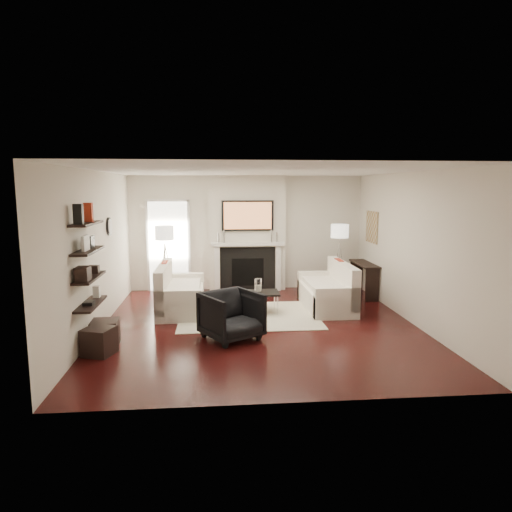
{
  "coord_description": "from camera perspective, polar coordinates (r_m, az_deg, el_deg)",
  "views": [
    {
      "loc": [
        -0.77,
        -7.8,
        2.41
      ],
      "look_at": [
        0.0,
        0.6,
        1.15
      ],
      "focal_mm": 32.0,
      "sensor_mm": 36.0,
      "label": 1
    }
  ],
  "objects": [
    {
      "name": "console_leg_n",
      "position": [
        10.05,
        14.33,
        -3.58
      ],
      "size": [
        0.3,
        0.04,
        0.71
      ],
      "primitive_type": "cube",
      "color": "black",
      "rests_on": "floor"
    },
    {
      "name": "lamp_left_leg_a",
      "position": [
        10.17,
        -10.63,
        -1.91
      ],
      "size": [
        0.25,
        0.02,
        1.23
      ],
      "primitive_type": "cylinder",
      "rotation": [
        0.18,
        0.0,
        4.71
      ],
      "color": "silver",
      "rests_on": "floor"
    },
    {
      "name": "tv_screen",
      "position": [
        10.54,
        -1.04,
        5.06
      ],
      "size": [
        1.1,
        0.0,
        0.62
      ],
      "primitive_type": "cube",
      "color": "#BF723F",
      "rests_on": "tv_body"
    },
    {
      "name": "mantel_pilaster_l",
      "position": [
        10.68,
        -4.89,
        -1.57
      ],
      "size": [
        0.12,
        0.08,
        1.1
      ],
      "primitive_type": "cube",
      "color": "white",
      "rests_on": "floor"
    },
    {
      "name": "console_leg_s",
      "position": [
        11.07,
        12.43,
        -2.41
      ],
      "size": [
        0.3,
        0.04,
        0.71
      ],
      "primitive_type": "cube",
      "color": "black",
      "rests_on": "floor"
    },
    {
      "name": "decor_wine_rack",
      "position": [
        6.85,
        -20.83,
        -2.1
      ],
      "size": [
        0.18,
        0.25,
        0.2
      ],
      "primitive_type": "cube",
      "color": "black",
      "rests_on": "shelf_lower"
    },
    {
      "name": "decor_box_small",
      "position": [
        7.41,
        -19.61,
        -1.58
      ],
      "size": [
        0.15,
        0.12,
        0.12
      ],
      "primitive_type": "cube",
      "color": "black",
      "rests_on": "shelf_lower"
    },
    {
      "name": "loveseat_left_arm_n",
      "position": [
        8.38,
        -9.7,
        -6.21
      ],
      "size": [
        0.85,
        0.18,
        0.6
      ],
      "primitive_type": "cube",
      "color": "white",
      "rests_on": "floor"
    },
    {
      "name": "shelf_top",
      "position": [
        7.07,
        -20.43,
        3.82
      ],
      "size": [
        0.25,
        1.0,
        0.04
      ],
      "primitive_type": "cube",
      "color": "black",
      "rests_on": "wall_left"
    },
    {
      "name": "loveseat_right_arm_s",
      "position": [
        10.13,
        7.66,
        -3.61
      ],
      "size": [
        0.85,
        0.18,
        0.6
      ],
      "primitive_type": "cube",
      "color": "white",
      "rests_on": "floor"
    },
    {
      "name": "door_trim_top",
      "position": [
        10.82,
        -11.04,
        6.85
      ],
      "size": [
        1.02,
        0.06,
        0.06
      ],
      "primitive_type": "cube",
      "color": "white",
      "rests_on": "wall_back"
    },
    {
      "name": "lamp_left_post",
      "position": [
        10.18,
        -11.25,
        -1.91
      ],
      "size": [
        0.02,
        0.02,
        1.2
      ],
      "primitive_type": "cylinder",
      "color": "silver",
      "rests_on": "floor"
    },
    {
      "name": "loveseat_left_back",
      "position": [
        9.15,
        -11.44,
        -3.57
      ],
      "size": [
        0.18,
        1.8,
        0.8
      ],
      "primitive_type": "cube",
      "color": "white",
      "rests_on": "floor"
    },
    {
      "name": "room_envelope",
      "position": [
        7.91,
        0.4,
        0.79
      ],
      "size": [
        6.0,
        6.0,
        6.0
      ],
      "color": "black",
      "rests_on": "ground"
    },
    {
      "name": "door_trim_r",
      "position": [
        10.87,
        -8.36,
        1.21
      ],
      "size": [
        0.06,
        0.06,
        2.16
      ],
      "primitive_type": "cube",
      "color": "white",
      "rests_on": "floor"
    },
    {
      "name": "hurricane_candle",
      "position": [
        8.82,
        0.26,
        -4.04
      ],
      "size": [
        0.09,
        0.09,
        0.13
      ],
      "primitive_type": "cylinder",
      "color": "white",
      "rests_on": "coffee_table"
    },
    {
      "name": "decor_frame_b",
      "position": [
        7.32,
        -19.85,
        1.69
      ],
      "size": [
        0.04,
        0.22,
        0.18
      ],
      "primitive_type": "cube",
      "color": "black",
      "rests_on": "shelf_upper"
    },
    {
      "name": "clock_face",
      "position": [
        8.94,
        -17.75,
        3.53
      ],
      "size": [
        0.01,
        0.29,
        0.29
      ],
      "primitive_type": "cylinder",
      "rotation": [
        0.0,
        1.57,
        0.0
      ],
      "color": "white",
      "rests_on": "clock_rim"
    },
    {
      "name": "pillow_left_orange",
      "position": [
        9.4,
        -11.29,
        -1.97
      ],
      "size": [
        0.1,
        0.42,
        0.42
      ],
      "primitive_type": "cube",
      "color": "#9D2713",
      "rests_on": "loveseat_left_cushion"
    },
    {
      "name": "shelf_bottom",
      "position": [
        7.26,
        -19.94,
        -5.66
      ],
      "size": [
        0.25,
        1.0,
        0.03
      ],
      "primitive_type": "cube",
      "color": "black",
      "rests_on": "wall_left"
    },
    {
      "name": "armchair",
      "position": [
        7.37,
        -3.08,
        -7.16
      ],
      "size": [
        1.1,
        1.08,
        0.85
      ],
      "primitive_type": "imported",
      "rotation": [
        0.0,
        0.0,
        0.54
      ],
      "color": "black",
      "rests_on": "floor"
    },
    {
      "name": "lamp_left_leg_b",
      "position": [
        10.28,
        -11.5,
        -1.82
      ],
      "size": [
        0.14,
        0.22,
        1.23
      ],
      "primitive_type": "cylinder",
      "rotation": [
        0.18,
        0.0,
        0.52
      ],
      "color": "silver",
      "rests_on": "floor"
    },
    {
      "name": "lamp_right_leg_b",
      "position": [
        10.65,
        9.89,
        -1.42
      ],
      "size": [
        0.14,
        0.22,
        1.23
      ],
      "primitive_type": "cylinder",
      "rotation": [
        0.18,
        0.0,
        0.52
      ],
      "color": "silver",
      "rests_on": "floor"
    },
    {
      "name": "hurricane_glass",
      "position": [
        8.81,
        0.26,
        -3.63
      ],
      "size": [
        0.14,
        0.14,
        0.25
      ],
      "primitive_type": "cylinder",
      "color": "white",
      "rests_on": "coffee_table"
    },
    {
      "name": "coffee_leg_ne",
      "position": [
        8.72,
        2.7,
        -6.26
      ],
      "size": [
        0.02,
        0.02,
        0.38
      ],
      "primitive_type": "cylinder",
      "color": "silver",
      "rests_on": "floor"
    },
    {
      "name": "lamp_right_leg_c",
      "position": [
        10.47,
        10.16,
        -1.6
      ],
      "size": [
        0.14,
        0.22,
        1.23
      ],
      "primitive_type": "cylinder",
      "rotation": [
        0.18,
        0.0,
        2.62
      ],
      "color": "silver",
      "rests_on": "floor"
    },
    {
      "name": "lamp_right_shade",
      "position": [
        10.47,
        10.43,
        3.09
      ],
      "size": [
        0.4,
        0.4,
        0.3
      ],
      "primitive_type": "cylinder",
      "color": "white",
      "rests_on": "lamp_right_post"
    },
    {
      "name": "lamp_left_leg_c",
      "position": [
        10.1,
        -11.61,
        -2.01
      ],
      "size": [
        0.14,
        0.22,
        1.23
      ],
      "primitive_type": "cylinder",
      "rotation": [
        0.18,
        0.0,
        2.62
      ],
      "color": "silver",
      "rests_on": "floor"
    },
    {
      "name": "candlestick_l_tall",
      "position": [
        10.56,
        -4.02,
        2.47
      ],
      "size": [
        0.04,
        0.04,
        0.3
      ],
      "primitive_type": "cylinder",
      "color": "silver",
      "rests_on": "mantel_shelf"
    },
    {
      "name": "pillow_right_charcoal",
      "position": [
        9.08,
        11.33,
        -2.4
      ],
      "size": [
        0.1,
        0.4,
        0.4
      ],
      "primitive_type": "cube",
      "color": "black",
      "rests_on": "loveseat_right_cushion"
    },
    {
      "name": "coffee_table",
      "position": [
        8.83,
        -0.71,
        -4.66
      ],
      "size": [
        1.1,
        0.55,
        0.04
      ],
      "primitive_type": "cube",
      "color": "black",
      "rests_on": "floor"
    },
    {
      "name": "tv_body",
      "position": [
        10.57,
        -1.05,
        5.07
      ],
      "size": [
        1.2,
        0.06,
        0.7
      ],
      "primitive_type": "cube",
      "color": "black",
      "rests_on": "chimney_breast"
    },
    {
      "name": "decor_magfile_b",
      "position": [
        7.18,
        -20.24,
        5.16
      ],
      "size": [
        0.12,
        0.1,
        0.28
      ],
      "primitive_type": "cube",
      "color": "#9D2713",
      "rests_on": "shelf_top"
    },
    {
      "name": "chimney_breast",
      "position": [
        10.76,
        -1.11,
        2.83
      ],
      "size": [
        1.8,
        0.25,
        2.7
      ],
      "primitive_type": "cube",
      "color": "silver",
      "rests_on": "floor"
    },
    {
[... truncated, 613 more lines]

